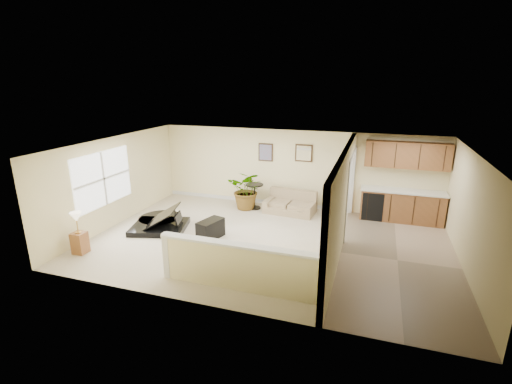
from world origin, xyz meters
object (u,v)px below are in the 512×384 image
(loveseat, at_px, (290,202))
(lamp_stand, at_px, (79,236))
(small_plant, at_px, (326,209))
(piano, at_px, (160,208))
(piano_bench, at_px, (211,229))
(palm_plant, at_px, (247,190))
(accent_table, at_px, (255,193))

(loveseat, xyz_separation_m, lamp_stand, (-4.14, -4.38, 0.10))
(small_plant, height_order, lamp_stand, lamp_stand)
(piano, height_order, piano_bench, piano)
(loveseat, bearing_deg, piano_bench, -114.84)
(piano, relative_size, lamp_stand, 1.88)
(piano_bench, height_order, palm_plant, palm_plant)
(piano_bench, bearing_deg, palm_plant, 86.72)
(piano, xyz_separation_m, piano_bench, (1.65, -0.24, -0.32))
(piano, relative_size, loveseat, 1.21)
(loveseat, distance_m, palm_plant, 1.42)
(piano_bench, xyz_separation_m, small_plant, (2.64, 2.69, -0.05))
(piano_bench, bearing_deg, piano, 171.72)
(piano, bearing_deg, small_plant, 14.53)
(palm_plant, distance_m, small_plant, 2.54)
(piano, relative_size, small_plant, 4.04)
(piano, height_order, lamp_stand, piano)
(palm_plant, bearing_deg, accent_table, 25.25)
(piano_bench, xyz_separation_m, palm_plant, (0.14, 2.50, 0.38))
(accent_table, bearing_deg, piano_bench, -97.72)
(piano, distance_m, loveseat, 3.97)
(loveseat, bearing_deg, small_plant, 8.77)
(palm_plant, height_order, small_plant, palm_plant)
(accent_table, relative_size, lamp_stand, 0.79)
(piano, relative_size, piano_bench, 2.60)
(accent_table, relative_size, small_plant, 1.69)
(lamp_stand, bearing_deg, loveseat, 46.63)
(piano_bench, distance_m, small_plant, 3.77)
(loveseat, height_order, palm_plant, palm_plant)
(loveseat, relative_size, lamp_stand, 1.56)
(accent_table, distance_m, lamp_stand, 5.27)
(piano_bench, bearing_deg, accent_table, 82.28)
(small_plant, bearing_deg, piano_bench, -134.47)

